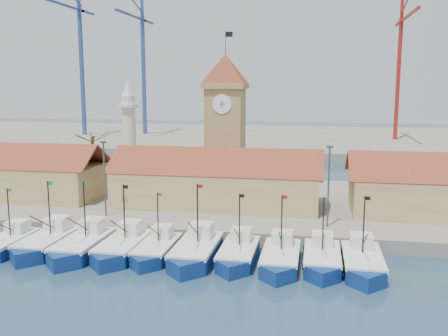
% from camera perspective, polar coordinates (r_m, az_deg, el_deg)
% --- Properties ---
extents(ground, '(400.00, 400.00, 0.00)m').
position_cam_1_polar(ground, '(47.37, -5.63, -11.54)').
color(ground, '#1C314C').
rests_on(ground, ground).
extents(quay, '(140.00, 32.00, 1.50)m').
position_cam_1_polar(quay, '(69.53, -0.14, -4.06)').
color(quay, gray).
rests_on(quay, ground).
extents(terminal, '(240.00, 80.00, 2.00)m').
position_cam_1_polar(terminal, '(153.81, 5.81, 3.35)').
color(terminal, gray).
rests_on(terminal, ground).
extents(boat_0, '(3.31, 9.08, 6.87)m').
position_cam_1_polar(boat_0, '(56.53, -23.64, -8.06)').
color(boat_0, navy).
rests_on(boat_0, ground).
extents(boat_1, '(3.68, 10.09, 7.63)m').
position_cam_1_polar(boat_1, '(55.09, -19.64, -8.17)').
color(boat_1, navy).
rests_on(boat_1, ground).
extents(boat_2, '(3.77, 10.32, 7.81)m').
position_cam_1_polar(boat_2, '(52.93, -15.93, -8.67)').
color(boat_2, navy).
rests_on(boat_2, ground).
extents(boat_3, '(3.62, 9.93, 7.51)m').
position_cam_1_polar(boat_3, '(51.63, -11.60, -8.99)').
color(boat_3, navy).
rests_on(boat_3, ground).
extents(boat_4, '(3.28, 8.97, 6.79)m').
position_cam_1_polar(boat_4, '(50.62, -7.78, -9.35)').
color(boat_4, navy).
rests_on(boat_4, ground).
extents(boat_5, '(3.80, 10.42, 7.89)m').
position_cam_1_polar(boat_5, '(49.28, -3.28, -9.66)').
color(boat_5, navy).
rests_on(boat_5, ground).
extents(boat_6, '(3.36, 9.21, 6.97)m').
position_cam_1_polar(boat_6, '(48.90, 1.60, -9.92)').
color(boat_6, navy).
rests_on(boat_6, ground).
extents(boat_7, '(3.45, 9.44, 7.15)m').
position_cam_1_polar(boat_7, '(47.91, 6.45, -10.37)').
color(boat_7, navy).
rests_on(boat_7, ground).
extents(boat_8, '(3.37, 9.24, 6.99)m').
position_cam_1_polar(boat_8, '(48.35, 11.14, -10.32)').
color(boat_8, navy).
rests_on(boat_8, ground).
extents(boat_9, '(3.53, 9.67, 7.32)m').
position_cam_1_polar(boat_9, '(48.22, 15.59, -10.51)').
color(boat_9, navy).
rests_on(boat_9, ground).
extents(hall_center, '(27.04, 10.13, 7.61)m').
position_cam_1_polar(hall_center, '(65.00, -0.79, -2.08)').
color(hall_center, tan).
rests_on(hall_center, quay).
extents(clock_tower, '(5.80, 5.80, 22.70)m').
position_cam_1_polar(clock_tower, '(69.78, 0.16, 5.31)').
color(clock_tower, tan).
rests_on(clock_tower, quay).
extents(minaret, '(3.00, 3.00, 16.30)m').
position_cam_1_polar(minaret, '(76.00, -10.78, 3.79)').
color(minaret, silver).
rests_on(minaret, quay).
extents(palm_tree, '(5.60, 5.03, 8.39)m').
position_cam_1_polar(palm_tree, '(76.55, -14.74, 1.05)').
color(palm_tree, brown).
rests_on(palm_tree, quay).
extents(lamp_posts, '(80.70, 0.25, 9.03)m').
position_cam_1_polar(lamp_posts, '(56.74, -1.89, -1.20)').
color(lamp_posts, '#3F3F44').
rests_on(lamp_posts, quay).
extents(crane_blue_far, '(1.00, 34.78, 45.52)m').
position_cam_1_polar(crane_blue_far, '(159.91, -16.29, 12.74)').
color(crane_blue_far, navy).
rests_on(crane_blue_far, terminal).
extents(crane_blue_near, '(1.00, 30.86, 43.02)m').
position_cam_1_polar(crane_blue_near, '(158.86, -9.36, 12.39)').
color(crane_blue_near, navy).
rests_on(crane_blue_near, terminal).
extents(crane_red_right, '(1.00, 34.78, 40.48)m').
position_cam_1_polar(crane_red_right, '(147.57, 19.50, 11.81)').
color(crane_red_right, maroon).
rests_on(crane_red_right, terminal).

